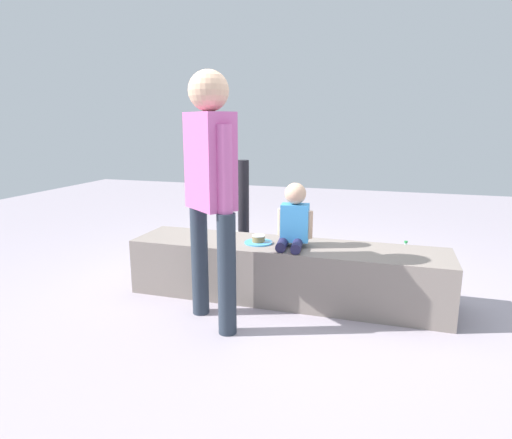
{
  "coord_description": "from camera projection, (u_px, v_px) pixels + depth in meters",
  "views": [
    {
      "loc": [
        0.74,
        -3.18,
        1.36
      ],
      "look_at": [
        -0.15,
        -0.3,
        0.69
      ],
      "focal_mm": 30.6,
      "sensor_mm": 36.0,
      "label": 1
    }
  ],
  "objects": [
    {
      "name": "handbag_black_leather",
      "position": [
        337.0,
        266.0,
        3.85
      ],
      "size": [
        0.34,
        0.13,
        0.35
      ],
      "color": "black",
      "rests_on": "ground_plane"
    },
    {
      "name": "railing_post",
      "position": [
        244.0,
        225.0,
        4.3
      ],
      "size": [
        0.36,
        0.36,
        1.01
      ],
      "color": "black",
      "rests_on": "ground_plane"
    },
    {
      "name": "child_seated",
      "position": [
        294.0,
        219.0,
        3.28
      ],
      "size": [
        0.28,
        0.32,
        0.48
      ],
      "color": "#211F44",
      "rests_on": "concrete_ledge"
    },
    {
      "name": "cake_plate",
      "position": [
        259.0,
        241.0,
        3.4
      ],
      "size": [
        0.22,
        0.22,
        0.06
      ],
      "color": "#4CA5D8",
      "rests_on": "concrete_ledge"
    },
    {
      "name": "party_cup_red",
      "position": [
        319.0,
        251.0,
        4.52
      ],
      "size": [
        0.08,
        0.08,
        0.11
      ],
      "primitive_type": "cylinder",
      "color": "red",
      "rests_on": "ground_plane"
    },
    {
      "name": "cake_box_white",
      "position": [
        234.0,
        239.0,
        4.98
      ],
      "size": [
        0.39,
        0.39,
        0.12
      ],
      "primitive_type": "cube",
      "rotation": [
        0.0,
        0.0,
        -0.26
      ],
      "color": "white",
      "rests_on": "ground_plane"
    },
    {
      "name": "adult_standing",
      "position": [
        211.0,
        177.0,
        2.82
      ],
      "size": [
        0.42,
        0.37,
        1.68
      ],
      "color": "#26303D",
      "rests_on": "ground_plane"
    },
    {
      "name": "water_bottle_near_gift",
      "position": [
        405.0,
        253.0,
        4.27
      ],
      "size": [
        0.07,
        0.07,
        0.23
      ],
      "color": "silver",
      "rests_on": "ground_plane"
    },
    {
      "name": "gift_bag",
      "position": [
        261.0,
        261.0,
        3.97
      ],
      "size": [
        0.25,
        0.1,
        0.3
      ],
      "color": "#4C99E0",
      "rests_on": "ground_plane"
    },
    {
      "name": "ground_plane",
      "position": [
        285.0,
        297.0,
        3.47
      ],
      "size": [
        12.0,
        12.0,
        0.0
      ],
      "primitive_type": "plane",
      "color": "#A095A0"
    },
    {
      "name": "concrete_ledge",
      "position": [
        286.0,
        271.0,
        3.42
      ],
      "size": [
        2.44,
        0.54,
        0.44
      ],
      "primitive_type": "cube",
      "color": "gray",
      "rests_on": "ground_plane"
    }
  ]
}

